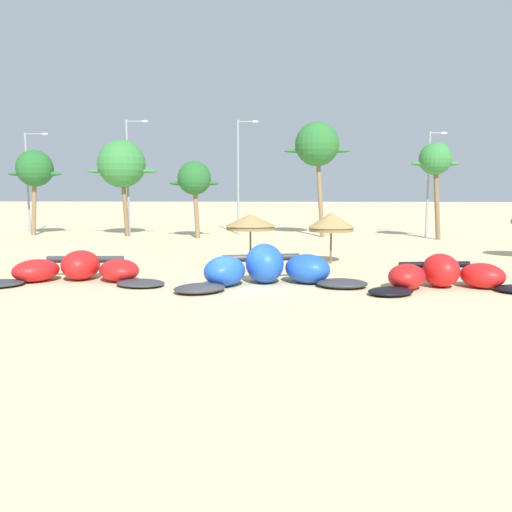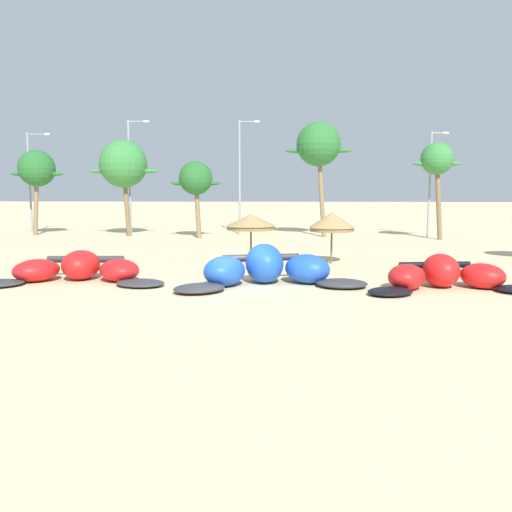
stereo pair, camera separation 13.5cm
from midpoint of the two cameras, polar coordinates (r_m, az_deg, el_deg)
The scene contains 15 objects.
ground_plane at distance 22.02m, azimuth -3.31°, elevation -3.23°, with size 260.00×260.00×0.00m, color beige.
kite_left at distance 24.31m, azimuth -18.55°, elevation -1.41°, with size 8.31×4.04×1.29m.
kite_left_of_center at distance 22.26m, azimuth 0.96°, elevation -1.44°, with size 8.02×4.70×1.66m.
kite_center at distance 22.66m, azimuth 19.23°, elevation -1.99°, with size 7.24×3.78×1.36m.
beach_umbrella_near_van at distance 28.19m, azimuth -0.73°, elevation 3.64°, with size 2.66×2.66×2.63m.
beach_umbrella_middle at distance 28.56m, azimuth 7.86°, elevation 3.62°, with size 2.44×2.44×2.72m.
palm_leftmost at distance 48.86m, azimuth -22.51°, elevation 8.50°, with size 4.54×3.03×7.11m.
palm_left at distance 45.75m, azimuth -14.15°, elevation 9.40°, with size 5.81×3.88×7.86m.
palm_left_of_gap at distance 42.84m, azimuth -6.65°, elevation 8.10°, with size 3.96×2.64×6.07m.
palm_center_left at distance 44.25m, azimuth 6.42°, elevation 11.61°, with size 5.32×3.55×9.24m.
palm_center_right at distance 43.70m, azimuth 18.42°, elevation 9.55°, with size 3.68×2.46×7.41m.
lamppost_west at distance 51.03m, azimuth -22.99°, elevation 7.75°, with size 2.12×0.24×8.71m.
lamppost_west_center at distance 45.88m, azimuth -13.36°, elevation 8.70°, with size 1.88×0.24×9.49m.
lamppost_east_center at distance 46.29m, azimuth -1.83°, elevation 8.98°, with size 1.84×0.24×9.66m.
lamppost_east at distance 45.56m, azimuth 17.87°, elevation 7.82°, with size 1.45×0.24×8.43m.
Camera 1 is at (2.14, -21.54, 4.02)m, focal length 37.68 mm.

